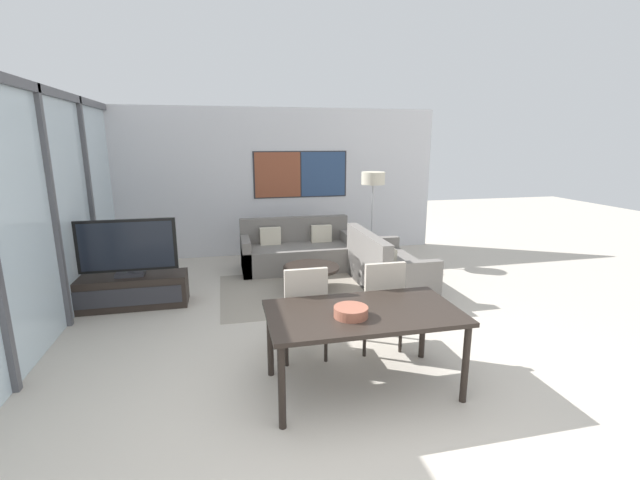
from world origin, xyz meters
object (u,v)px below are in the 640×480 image
(floor_lamp, at_px, (373,184))
(dining_chair_centre, at_px, (380,301))
(sofa_side, at_px, (385,269))
(dining_chair_left, at_px, (304,308))
(sofa_main, at_px, (297,252))
(fruit_bowl, at_px, (351,311))
(coffee_table, at_px, (311,272))
(tv_console, at_px, (132,291))
(dining_table, at_px, (363,318))
(television, at_px, (127,248))

(floor_lamp, bearing_deg, dining_chair_centre, -108.11)
(sofa_side, bearing_deg, dining_chair_centre, 157.18)
(sofa_side, relative_size, dining_chair_left, 1.64)
(sofa_main, relative_size, fruit_bowl, 6.62)
(sofa_side, xyz_separation_m, coffee_table, (-1.12, 0.10, 0.00))
(tv_console, relative_size, dining_chair_centre, 1.44)
(fruit_bowl, bearing_deg, tv_console, 130.41)
(sofa_main, distance_m, dining_table, 3.88)
(coffee_table, xyz_separation_m, dining_chair_left, (-0.49, -2.00, 0.27))
(sofa_side, bearing_deg, coffee_table, 85.06)
(tv_console, relative_size, coffee_table, 1.71)
(sofa_main, height_order, sofa_side, same)
(television, height_order, fruit_bowl, television)
(television, relative_size, dining_chair_left, 1.25)
(dining_chair_left, bearing_deg, dining_chair_centre, 1.09)
(dining_chair_centre, bearing_deg, television, 146.01)
(television, relative_size, sofa_side, 0.76)
(floor_lamp, bearing_deg, fruit_bowl, -112.01)
(dining_chair_left, bearing_deg, sofa_side, 49.77)
(sofa_main, relative_size, dining_chair_centre, 1.94)
(television, height_order, coffee_table, television)
(dining_chair_left, xyz_separation_m, floor_lamp, (1.87, 3.23, 0.90))
(sofa_main, xyz_separation_m, dining_chair_centre, (0.33, -3.20, 0.27))
(coffee_table, relative_size, dining_table, 0.50)
(coffee_table, height_order, dining_chair_left, dining_chair_left)
(tv_console, bearing_deg, sofa_side, -0.14)
(television, relative_size, dining_table, 0.74)
(sofa_main, xyz_separation_m, dining_chair_left, (-0.49, -3.21, 0.27))
(tv_console, height_order, floor_lamp, floor_lamp)
(television, relative_size, dining_chair_centre, 1.25)
(sofa_side, relative_size, floor_lamp, 0.99)
(coffee_table, bearing_deg, floor_lamp, 41.68)
(dining_chair_left, bearing_deg, tv_console, 136.27)
(tv_console, bearing_deg, sofa_main, 27.51)
(dining_table, bearing_deg, sofa_side, 64.72)
(coffee_table, distance_m, fruit_bowl, 2.81)
(sofa_side, height_order, floor_lamp, floor_lamp)
(dining_chair_left, xyz_separation_m, dining_chair_centre, (0.82, 0.02, 0.00))
(coffee_table, height_order, dining_chair_centre, dining_chair_centre)
(dining_table, bearing_deg, dining_chair_centre, 58.23)
(fruit_bowl, distance_m, floor_lamp, 4.34)
(sofa_side, xyz_separation_m, dining_table, (-1.20, -2.55, 0.40))
(dining_table, relative_size, dining_chair_left, 1.69)
(sofa_main, bearing_deg, dining_table, -91.19)
(coffee_table, bearing_deg, tv_console, -177.97)
(coffee_table, relative_size, floor_lamp, 0.51)
(dining_chair_left, bearing_deg, floor_lamp, 59.96)
(fruit_bowl, bearing_deg, dining_chair_left, 109.42)
(tv_console, distance_m, television, 0.60)
(tv_console, xyz_separation_m, dining_chair_left, (2.00, -1.92, 0.33))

